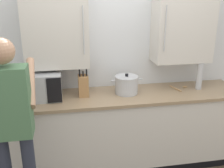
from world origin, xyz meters
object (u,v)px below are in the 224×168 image
Objects in this scene: microwave_oven at (34,86)px; person_figure at (11,122)px; thermos_flask at (200,76)px; wooden_spoon at (180,88)px; knife_block at (83,86)px; stock_pot at (127,85)px.

person_figure is at bearing -98.00° from microwave_oven.
person_figure reaches higher than thermos_flask.
wooden_spoon is at bearing 164.36° from thermos_flask.
knife_block is at bearing -178.43° from wooden_spoon.
wooden_spoon is 0.69× the size of thermos_flask.
knife_block reaches higher than microwave_oven.
thermos_flask reaches higher than wooden_spoon.
person_figure is at bearing -146.48° from stock_pot.
wooden_spoon is at bearing 1.57° from knife_block.
wooden_spoon is 0.26m from thermos_flask.
microwave_oven is at bearing -179.98° from stock_pot.
microwave_oven is at bearing 82.00° from person_figure.
stock_pot is 1.13× the size of thermos_flask.
person_figure is (-1.83, -0.80, 0.10)m from wooden_spoon.
stock_pot is 1.37m from person_figure.
microwave_oven reaches higher than wooden_spoon.
person_figure reaches higher than microwave_oven.
person_figure is at bearing -156.49° from wooden_spoon.
person_figure is (-1.14, -0.76, 0.00)m from stock_pot.
microwave_oven is at bearing -179.13° from knife_block.
stock_pot is at bearing -0.89° from knife_block.
stock_pot is at bearing -176.65° from wooden_spoon.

